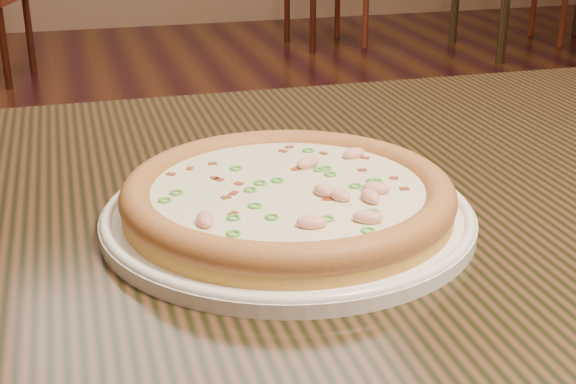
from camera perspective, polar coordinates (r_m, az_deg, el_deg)
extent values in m
cube|color=black|center=(0.80, 7.33, -1.14)|extent=(1.20, 0.80, 0.04)
cylinder|color=white|center=(0.71, 0.00, -1.79)|extent=(0.33, 0.33, 0.01)
torus|color=white|center=(0.71, 0.00, -1.35)|extent=(0.33, 0.33, 0.01)
cylinder|color=gold|center=(0.70, 0.00, -0.68)|extent=(0.29, 0.29, 0.02)
torus|color=#C27843|center=(0.70, 0.00, 0.00)|extent=(0.29, 0.29, 0.03)
cylinder|color=beige|center=(0.70, 0.00, 0.19)|extent=(0.24, 0.24, 0.00)
ellipsoid|color=#F2B29E|center=(0.68, 2.67, 0.06)|extent=(0.02, 0.03, 0.01)
ellipsoid|color=#F2B29E|center=(0.74, 1.41, 2.06)|extent=(0.03, 0.02, 0.01)
ellipsoid|color=#F2B29E|center=(0.67, 5.89, -0.32)|extent=(0.02, 0.02, 0.01)
ellipsoid|color=#F2B29E|center=(0.63, 5.69, -1.81)|extent=(0.03, 0.02, 0.01)
ellipsoid|color=#F2B29E|center=(0.77, 4.71, 2.75)|extent=(0.03, 0.02, 0.01)
ellipsoid|color=#F2B29E|center=(0.67, 3.63, -0.20)|extent=(0.02, 0.03, 0.01)
ellipsoid|color=#F2B29E|center=(0.62, 1.69, -2.18)|extent=(0.03, 0.02, 0.01)
ellipsoid|color=#F2B29E|center=(0.63, -5.90, -1.96)|extent=(0.02, 0.03, 0.01)
ellipsoid|color=#F2B29E|center=(0.69, 6.25, 0.26)|extent=(0.03, 0.02, 0.01)
cube|color=maroon|center=(0.65, 6.28, -1.73)|extent=(0.01, 0.01, 0.00)
cube|color=maroon|center=(0.68, -4.42, -0.45)|extent=(0.01, 0.01, 0.00)
cube|color=maroon|center=(0.72, -5.22, 0.93)|extent=(0.01, 0.01, 0.00)
cube|color=maroon|center=(0.72, -4.91, 0.83)|extent=(0.01, 0.01, 0.00)
cube|color=maroon|center=(0.74, 5.30, 1.50)|extent=(0.01, 0.01, 0.00)
cube|color=maroon|center=(0.79, -0.37, 2.87)|extent=(0.01, 0.01, 0.00)
cube|color=maroon|center=(0.76, -5.37, 1.96)|extent=(0.01, 0.01, 0.00)
cube|color=maroon|center=(0.64, 5.32, -2.02)|extent=(0.01, 0.01, 0.00)
cube|color=maroon|center=(0.69, -3.88, -0.15)|extent=(0.01, 0.01, 0.00)
cube|color=maroon|center=(0.73, -8.31, 1.20)|extent=(0.01, 0.01, 0.00)
cube|color=maroon|center=(0.69, 3.35, -0.14)|extent=(0.01, 0.01, 0.00)
cube|color=maroon|center=(0.65, -3.93, -1.61)|extent=(0.01, 0.01, 0.00)
cube|color=maroon|center=(0.74, 0.55, 1.56)|extent=(0.01, 0.01, 0.00)
cube|color=maroon|center=(0.78, 2.55, 2.71)|extent=(0.01, 0.01, 0.00)
cube|color=maroon|center=(0.75, -6.99, 1.62)|extent=(0.01, 0.01, 0.00)
cube|color=maroon|center=(0.80, 0.10, 3.16)|extent=(0.01, 0.01, 0.00)
cube|color=maroon|center=(0.70, 8.26, 0.16)|extent=(0.01, 0.01, 0.00)
cube|color=maroon|center=(0.72, 7.54, 0.92)|extent=(0.01, 0.01, 0.00)
cube|color=maroon|center=(0.67, 2.80, -0.57)|extent=(0.01, 0.01, 0.00)
cube|color=maroon|center=(0.77, 5.51, 2.37)|extent=(0.01, 0.01, 0.00)
cube|color=maroon|center=(0.69, 6.00, 0.04)|extent=(0.01, 0.01, 0.00)
cube|color=maroon|center=(0.71, -3.52, 0.53)|extent=(0.01, 0.01, 0.00)
torus|color=green|center=(0.70, 4.82, 0.41)|extent=(0.01, 0.01, 0.00)
torus|color=green|center=(0.65, 5.95, -1.48)|extent=(0.01, 0.01, 0.00)
torus|color=green|center=(0.79, 1.45, 2.95)|extent=(0.01, 0.01, 0.00)
torus|color=green|center=(0.64, -1.15, -1.82)|extent=(0.01, 0.01, 0.00)
torus|color=green|center=(0.69, -2.70, 0.14)|extent=(0.02, 0.02, 0.00)
torus|color=green|center=(0.62, 5.72, -2.76)|extent=(0.02, 0.02, 0.00)
torus|color=green|center=(0.71, -2.00, 0.64)|extent=(0.02, 0.02, 0.00)
torus|color=green|center=(0.64, 2.79, -1.92)|extent=(0.01, 0.01, 0.00)
torus|color=green|center=(0.65, 6.04, -1.44)|extent=(0.01, 0.01, 0.00)
torus|color=green|center=(0.71, -0.76, 0.81)|extent=(0.02, 0.02, 0.00)
torus|color=green|center=(0.74, 2.68, 1.68)|extent=(0.02, 0.02, 0.00)
torus|color=green|center=(0.74, -3.71, 1.67)|extent=(0.01, 0.01, 0.00)
torus|color=green|center=(0.68, -8.75, -0.60)|extent=(0.01, 0.01, 0.00)
torus|color=green|center=(0.71, 6.30, 0.76)|extent=(0.02, 0.02, 0.00)
torus|color=green|center=(0.69, -7.95, -0.06)|extent=(0.02, 0.02, 0.00)
torus|color=green|center=(0.61, -3.90, -2.99)|extent=(0.01, 0.01, 0.00)
torus|color=green|center=(0.73, 3.03, 1.25)|extent=(0.02, 0.02, 0.00)
torus|color=green|center=(0.64, -3.90, -1.86)|extent=(0.02, 0.02, 0.00)
torus|color=green|center=(0.71, 6.03, 0.77)|extent=(0.02, 0.02, 0.00)
torus|color=green|center=(0.74, 2.23, 1.60)|extent=(0.02, 0.02, 0.00)
torus|color=green|center=(0.66, -2.38, -1.01)|extent=(0.01, 0.01, 0.00)
cylinder|color=black|center=(4.71, 15.24, 13.06)|extent=(0.05, 0.05, 0.71)
cylinder|color=maroon|center=(4.59, -17.92, 10.63)|extent=(0.04, 0.04, 0.41)
cylinder|color=maroon|center=(4.26, -19.53, 9.60)|extent=(0.04, 0.04, 0.41)
cylinder|color=maroon|center=(5.01, 5.54, 12.48)|extent=(0.04, 0.04, 0.41)
cylinder|color=maroon|center=(5.32, 3.54, 13.11)|extent=(0.04, 0.04, 0.41)
cylinder|color=maroon|center=(4.84, 1.78, 12.23)|extent=(0.04, 0.04, 0.41)
cylinder|color=maroon|center=(5.16, -0.07, 12.86)|extent=(0.04, 0.04, 0.41)
cylinder|color=maroon|center=(5.60, 17.10, 12.65)|extent=(0.04, 0.04, 0.41)
cylinder|color=maroon|center=(5.29, 19.01, 11.92)|extent=(0.04, 0.04, 0.41)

